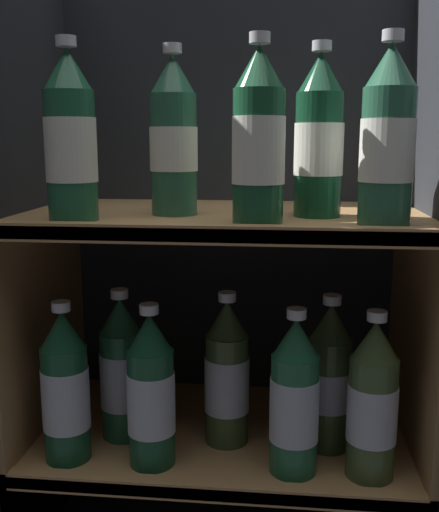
# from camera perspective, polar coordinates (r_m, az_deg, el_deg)

# --- Properties ---
(fridge_back_wall) EXTENTS (0.65, 0.02, 1.02)m
(fridge_back_wall) POSITION_cam_1_polar(r_m,az_deg,el_deg) (1.12, 1.31, 3.31)
(fridge_back_wall) COLOR #23262B
(fridge_back_wall) RESTS_ON ground_plane
(fridge_side_left) EXTENTS (0.02, 0.40, 1.02)m
(fridge_side_left) POSITION_cam_1_polar(r_m,az_deg,el_deg) (1.02, -17.69, 1.98)
(fridge_side_left) COLOR #23262B
(fridge_side_left) RESTS_ON ground_plane
(fridge_side_right) EXTENTS (0.02, 0.40, 1.02)m
(fridge_side_right) POSITION_cam_1_polar(r_m,az_deg,el_deg) (0.96, 19.54, 1.32)
(fridge_side_right) COLOR #23262B
(fridge_side_right) RESTS_ON ground_plane
(shelf_lower) EXTENTS (0.61, 0.36, 0.19)m
(shelf_lower) POSITION_cam_1_polar(r_m,az_deg,el_deg) (1.05, 0.26, -17.93)
(shelf_lower) COLOR #9E7547
(shelf_lower) RESTS_ON ground_plane
(shelf_upper) EXTENTS (0.61, 0.36, 0.55)m
(shelf_upper) POSITION_cam_1_polar(r_m,az_deg,el_deg) (0.96, 0.30, -4.78)
(shelf_upper) COLOR #9E7547
(shelf_upper) RESTS_ON ground_plane
(bottle_upper_front_0) EXTENTS (0.07, 0.07, 0.25)m
(bottle_upper_front_0) POSITION_cam_1_polar(r_m,az_deg,el_deg) (0.86, -14.00, 10.64)
(bottle_upper_front_0) COLOR #1E5638
(bottle_upper_front_0) RESTS_ON shelf_upper
(bottle_upper_front_1) EXTENTS (0.07, 0.07, 0.25)m
(bottle_upper_front_1) POSITION_cam_1_polar(r_m,az_deg,el_deg) (0.81, 3.74, 10.93)
(bottle_upper_front_1) COLOR #194C2D
(bottle_upper_front_1) RESTS_ON shelf_upper
(bottle_upper_front_2) EXTENTS (0.07, 0.07, 0.25)m
(bottle_upper_front_2) POSITION_cam_1_polar(r_m,az_deg,el_deg) (0.82, 15.71, 10.57)
(bottle_upper_front_2) COLOR #285B42
(bottle_upper_front_2) RESTS_ON shelf_upper
(bottle_upper_back_0) EXTENTS (0.07, 0.07, 0.25)m
(bottle_upper_back_0) POSITION_cam_1_polar(r_m,az_deg,el_deg) (0.90, -4.39, 11.01)
(bottle_upper_back_0) COLOR #285B42
(bottle_upper_back_0) RESTS_ON shelf_upper
(bottle_upper_back_1) EXTENTS (0.07, 0.07, 0.25)m
(bottle_upper_back_1) POSITION_cam_1_polar(r_m,az_deg,el_deg) (0.89, 9.45, 10.86)
(bottle_upper_back_1) COLOR #144228
(bottle_upper_back_1) RESTS_ON shelf_upper
(bottle_lower_front_0) EXTENTS (0.07, 0.07, 0.25)m
(bottle_lower_front_0) POSITION_cam_1_polar(r_m,az_deg,el_deg) (0.94, -14.47, -12.24)
(bottle_lower_front_0) COLOR #144228
(bottle_lower_front_0) RESTS_ON shelf_lower
(bottle_lower_front_1) EXTENTS (0.07, 0.07, 0.25)m
(bottle_lower_front_1) POSITION_cam_1_polar(r_m,az_deg,el_deg) (0.91, -6.54, -12.90)
(bottle_lower_front_1) COLOR #144228
(bottle_lower_front_1) RESTS_ON shelf_lower
(bottle_lower_front_2) EXTENTS (0.07, 0.07, 0.25)m
(bottle_lower_front_2) POSITION_cam_1_polar(r_m,az_deg,el_deg) (0.89, 7.15, -13.48)
(bottle_lower_front_2) COLOR #1E5638
(bottle_lower_front_2) RESTS_ON shelf_lower
(bottle_lower_front_3) EXTENTS (0.07, 0.07, 0.25)m
(bottle_lower_front_3) POSITION_cam_1_polar(r_m,az_deg,el_deg) (0.89, 14.36, -13.46)
(bottle_lower_front_3) COLOR #384C28
(bottle_lower_front_3) RESTS_ON shelf_lower
(bottle_lower_back_0) EXTENTS (0.07, 0.07, 0.25)m
(bottle_lower_back_0) POSITION_cam_1_polar(r_m,az_deg,el_deg) (0.99, -9.27, -10.80)
(bottle_lower_back_0) COLOR #1E5638
(bottle_lower_back_0) RESTS_ON shelf_lower
(bottle_lower_back_1) EXTENTS (0.07, 0.07, 0.25)m
(bottle_lower_back_1) POSITION_cam_1_polar(r_m,az_deg,el_deg) (0.96, 0.71, -11.34)
(bottle_lower_back_1) COLOR #384C28
(bottle_lower_back_1) RESTS_ON shelf_lower
(bottle_lower_back_2) EXTENTS (0.07, 0.07, 0.25)m
(bottle_lower_back_2) POSITION_cam_1_polar(r_m,az_deg,el_deg) (0.96, 10.40, -11.48)
(bottle_lower_back_2) COLOR #384C28
(bottle_lower_back_2) RESTS_ON shelf_lower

